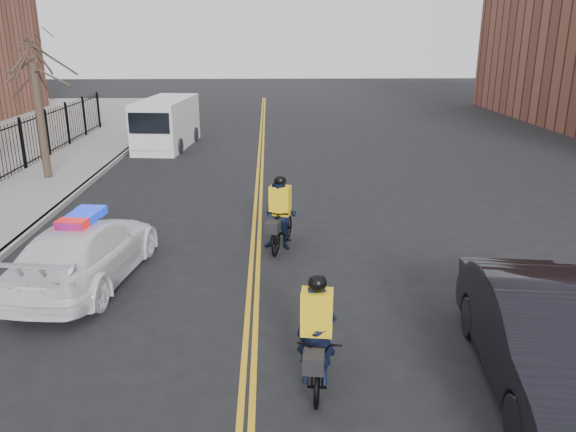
% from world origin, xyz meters
% --- Properties ---
extents(ground, '(120.00, 120.00, 0.00)m').
position_xyz_m(ground, '(0.00, 0.00, 0.00)').
color(ground, black).
rests_on(ground, ground).
extents(center_line_left, '(0.10, 60.00, 0.01)m').
position_xyz_m(center_line_left, '(-0.08, 8.00, 0.01)').
color(center_line_left, gold).
rests_on(center_line_left, ground).
extents(center_line_right, '(0.10, 60.00, 0.01)m').
position_xyz_m(center_line_right, '(0.08, 8.00, 0.01)').
color(center_line_right, gold).
rests_on(center_line_right, ground).
extents(sidewalk, '(3.00, 60.00, 0.15)m').
position_xyz_m(sidewalk, '(-7.50, 8.00, 0.07)').
color(sidewalk, gray).
rests_on(sidewalk, ground).
extents(curb, '(0.20, 60.00, 0.15)m').
position_xyz_m(curb, '(-6.00, 8.00, 0.07)').
color(curb, gray).
rests_on(curb, ground).
extents(street_tree, '(3.20, 3.20, 4.80)m').
position_xyz_m(street_tree, '(-7.60, 10.00, 3.53)').
color(street_tree, '#3D2F24').
rests_on(street_tree, sidewalk).
extents(police_cruiser, '(2.47, 4.87, 1.51)m').
position_xyz_m(police_cruiser, '(-3.53, 1.23, 0.68)').
color(police_cruiser, white).
rests_on(police_cruiser, ground).
extents(dark_sedan, '(2.25, 4.93, 1.57)m').
position_xyz_m(dark_sedan, '(4.37, -2.84, 0.78)').
color(dark_sedan, black).
rests_on(dark_sedan, ground).
extents(cargo_van, '(2.45, 5.48, 2.23)m').
position_xyz_m(cargo_van, '(-4.42, 16.33, 1.09)').
color(cargo_van, silver).
rests_on(cargo_van, ground).
extents(cyclist_near, '(0.88, 1.88, 1.77)m').
position_xyz_m(cyclist_near, '(1.03, -2.60, 0.62)').
color(cyclist_near, black).
rests_on(cyclist_near, ground).
extents(cyclist_far, '(1.02, 1.91, 1.86)m').
position_xyz_m(cyclist_far, '(0.61, 3.03, 0.73)').
color(cyclist_far, black).
rests_on(cyclist_far, ground).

